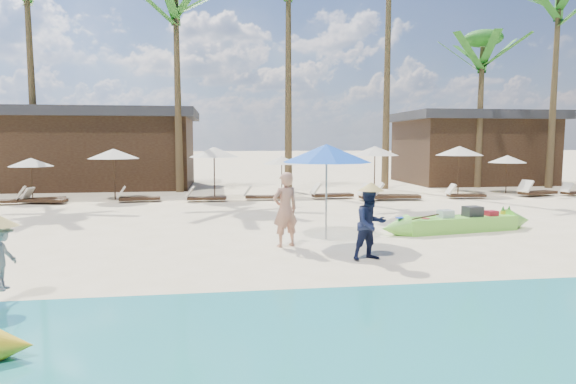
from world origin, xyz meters
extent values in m
plane|color=#FFE6BC|center=(0.00, 0.00, 0.00)|extent=(240.00, 240.00, 0.00)
cube|color=tan|center=(0.00, -5.00, 0.00)|extent=(240.00, 4.50, 0.01)
cube|color=#78DC43|center=(5.40, 2.21, 0.21)|extent=(3.50, 1.27, 0.41)
cube|color=white|center=(5.40, 2.21, 0.23)|extent=(3.00, 0.99, 0.18)
cube|color=#262628|center=(5.83, 2.28, 0.51)|extent=(0.54, 0.45, 0.38)
cube|color=silver|center=(4.97, 2.19, 0.47)|extent=(0.43, 0.38, 0.30)
cube|color=#AF1729|center=(6.42, 2.33, 0.44)|extent=(0.36, 0.32, 0.24)
cylinder|color=#AF1729|center=(4.33, 2.09, 0.37)|extent=(0.24, 0.24, 0.10)
cylinder|color=#262628|center=(4.08, 1.94, 0.36)|extent=(0.22, 0.22, 0.09)
sphere|color=#C5C57B|center=(3.75, 1.94, 0.42)|extent=(0.19, 0.19, 0.19)
cylinder|color=yellow|center=(6.93, 2.56, 0.42)|extent=(0.15, 0.15, 0.19)
cylinder|color=yellow|center=(7.15, 2.59, 0.42)|extent=(0.15, 0.15, 0.19)
imported|color=tan|center=(0.25, 0.93, 0.90)|extent=(0.77, 0.64, 1.81)
imported|color=#141B39|center=(1.89, -0.61, 0.78)|extent=(0.89, 0.77, 1.56)
imported|color=gray|center=(-4.73, -2.42, 0.72)|extent=(0.48, 0.74, 1.09)
cylinder|color=#99999E|center=(1.42, 1.68, 1.20)|extent=(0.05, 0.05, 2.40)
cone|color=blue|center=(1.42, 1.68, 2.24)|extent=(2.30, 2.30, 0.47)
cylinder|color=#372616|center=(-9.25, 11.19, 0.90)|extent=(0.04, 0.04, 1.79)
cone|color=beige|center=(-9.25, 11.19, 1.67)|extent=(1.79, 1.79, 0.36)
cube|color=#372616|center=(-8.62, 10.51, 0.16)|extent=(1.86, 1.01, 0.13)
cube|color=beige|center=(-9.38, 10.31, 0.47)|extent=(0.53, 0.66, 0.52)
cylinder|color=#372616|center=(-5.89, 11.30, 1.08)|extent=(0.05, 0.05, 2.17)
cone|color=beige|center=(-5.89, 11.30, 2.01)|extent=(2.17, 2.17, 0.43)
cube|color=#372616|center=(-8.39, 10.17, 0.15)|extent=(1.73, 0.86, 0.12)
cube|color=beige|center=(-9.11, 10.32, 0.44)|extent=(0.47, 0.60, 0.48)
cube|color=#372616|center=(-4.69, 10.32, 0.15)|extent=(1.72, 0.77, 0.12)
cube|color=beige|center=(-5.42, 10.22, 0.44)|extent=(0.45, 0.59, 0.49)
cylinder|color=#372616|center=(-1.58, 10.95, 1.12)|extent=(0.06, 0.06, 2.24)
cone|color=beige|center=(-1.58, 10.95, 2.08)|extent=(2.24, 2.24, 0.45)
cube|color=#372616|center=(-1.88, 10.06, 0.14)|extent=(1.65, 0.64, 0.11)
cube|color=beige|center=(-2.60, 10.11, 0.43)|extent=(0.40, 0.55, 0.47)
cylinder|color=#372616|center=(1.53, 11.82, 0.90)|extent=(0.04, 0.04, 1.80)
cone|color=beige|center=(1.53, 11.82, 1.67)|extent=(1.80, 1.80, 0.36)
cube|color=#372616|center=(0.56, 10.28, 0.14)|extent=(1.64, 0.75, 0.11)
cube|color=beige|center=(-0.13, 10.39, 0.42)|extent=(0.43, 0.56, 0.46)
cube|color=#372616|center=(3.64, 10.36, 0.16)|extent=(1.86, 0.77, 0.13)
cube|color=beige|center=(2.84, 10.27, 0.48)|extent=(0.46, 0.62, 0.53)
cylinder|color=#372616|center=(6.02, 11.79, 1.13)|extent=(0.06, 0.06, 2.25)
cone|color=beige|center=(6.02, 11.79, 2.10)|extent=(2.25, 2.25, 0.45)
cube|color=#372616|center=(5.59, 9.47, 0.17)|extent=(1.88, 0.63, 0.13)
cube|color=beige|center=(4.76, 9.46, 0.50)|extent=(0.43, 0.61, 0.55)
cube|color=#372616|center=(6.33, 9.48, 0.17)|extent=(1.96, 0.90, 0.13)
cube|color=beige|center=(5.51, 9.61, 0.50)|extent=(0.51, 0.67, 0.55)
cylinder|color=#372616|center=(10.14, 11.48, 1.13)|extent=(0.06, 0.06, 2.25)
cone|color=beige|center=(10.14, 11.48, 2.09)|extent=(2.25, 2.25, 0.45)
cube|color=#372616|center=(9.57, 9.60, 0.14)|extent=(1.67, 0.69, 0.11)
cube|color=beige|center=(8.86, 9.67, 0.43)|extent=(0.42, 0.56, 0.47)
cylinder|color=#372616|center=(12.60, 11.40, 0.91)|extent=(0.05, 0.05, 1.82)
cone|color=beige|center=(12.60, 11.40, 1.69)|extent=(1.82, 1.82, 0.36)
cube|color=#372616|center=(13.35, 10.04, 0.17)|extent=(2.00, 1.12, 0.13)
cube|color=beige|center=(12.55, 9.81, 0.50)|extent=(0.58, 0.71, 0.56)
cube|color=beige|center=(14.70, 9.88, 0.41)|extent=(0.44, 0.56, 0.45)
cone|color=brown|center=(-10.45, 15.08, 5.45)|extent=(0.40, 0.40, 10.89)
cone|color=brown|center=(-3.36, 14.27, 5.04)|extent=(0.40, 0.40, 10.08)
cone|color=brown|center=(2.15, 14.01, 5.63)|extent=(0.40, 0.40, 11.26)
cone|color=brown|center=(7.45, 14.38, 6.58)|extent=(0.40, 0.40, 13.16)
cone|color=brown|center=(12.84, 14.52, 4.04)|extent=(0.40, 0.40, 8.07)
ellipsoid|color=#255F17|center=(12.84, 14.52, 8.07)|extent=(2.08, 2.08, 0.88)
cone|color=brown|center=(16.57, 13.68, 5.32)|extent=(0.40, 0.40, 10.64)
cube|color=#372616|center=(-8.00, 17.50, 1.90)|extent=(10.00, 6.00, 3.80)
cube|color=#2D2D33|center=(-8.00, 17.50, 4.05)|extent=(10.80, 6.60, 0.50)
cube|color=#372616|center=(14.00, 17.50, 1.90)|extent=(8.00, 6.00, 3.80)
cube|color=#2D2D33|center=(14.00, 17.50, 4.05)|extent=(8.80, 6.60, 0.50)
camera|label=1|loc=(-1.25, -10.44, 2.54)|focal=30.00mm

